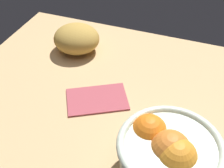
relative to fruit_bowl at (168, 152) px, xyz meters
The scene contains 4 objects.
ground_plane 28.68cm from the fruit_bowl, 137.79° to the left, with size 81.36×67.64×3.00cm, color tan.
fruit_bowl is the anchor object (origin of this frame).
bread_loaf 49.71cm from the fruit_bowl, 136.54° to the left, with size 14.32×13.31×8.56cm, color #BB9140.
napkin_folded 26.90cm from the fruit_bowl, 144.75° to the left, with size 15.65×10.21×0.94cm, color #AE4853.
Camera 1 is at (22.30, -54.85, 54.58)cm, focal length 47.90 mm.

